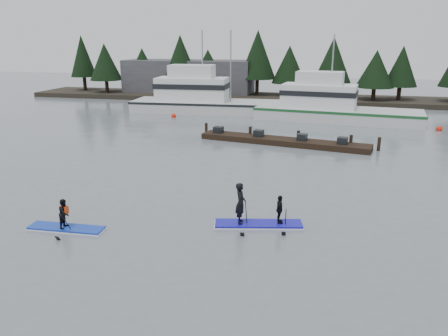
% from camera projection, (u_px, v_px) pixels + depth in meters
% --- Properties ---
extents(ground, '(160.00, 160.00, 0.00)m').
position_uv_depth(ground, '(192.00, 232.00, 18.47)').
color(ground, slate).
rests_on(ground, ground).
extents(far_shore, '(70.00, 8.00, 0.60)m').
position_uv_depth(far_shore, '(286.00, 98.00, 57.60)').
color(far_shore, '#2D281E').
rests_on(far_shore, ground).
extents(treeline, '(60.00, 4.00, 8.00)m').
position_uv_depth(treeline, '(286.00, 101.00, 57.69)').
color(treeline, black).
rests_on(treeline, ground).
extents(waterfront_building, '(18.00, 6.00, 5.00)m').
position_uv_depth(waterfront_building, '(189.00, 78.00, 61.90)').
color(waterfront_building, '#4C4C51').
rests_on(waterfront_building, ground).
extents(fishing_boat_large, '(17.51, 5.65, 9.80)m').
position_uv_depth(fishing_boat_large, '(206.00, 105.00, 48.60)').
color(fishing_boat_large, silver).
rests_on(fishing_boat_large, ground).
extents(fishing_boat_medium, '(16.39, 6.48, 9.29)m').
position_uv_depth(fishing_boat_medium, '(332.00, 114.00, 43.51)').
color(fishing_boat_medium, silver).
rests_on(fishing_boat_medium, ground).
extents(floating_dock, '(13.35, 4.17, 0.44)m').
position_uv_depth(floating_dock, '(283.00, 141.00, 33.84)').
color(floating_dock, black).
rests_on(floating_dock, ground).
extents(buoy_a, '(0.51, 0.51, 0.51)m').
position_uv_depth(buoy_a, '(174.00, 117.00, 45.57)').
color(buoy_a, red).
rests_on(buoy_a, ground).
extents(buoy_c, '(0.53, 0.53, 0.53)m').
position_uv_depth(buoy_c, '(439.00, 131.00, 38.91)').
color(buoy_c, red).
rests_on(buoy_c, ground).
extents(paddleboard_solo, '(3.31, 1.12, 1.84)m').
position_uv_depth(paddleboard_solo, '(65.00, 220.00, 18.60)').
color(paddleboard_solo, '#1335B4').
rests_on(paddleboard_solo, ground).
extents(paddleboard_duo, '(3.90, 1.68, 2.40)m').
position_uv_depth(paddleboard_duo, '(256.00, 212.00, 18.94)').
color(paddleboard_duo, '#1513B4').
rests_on(paddleboard_duo, ground).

